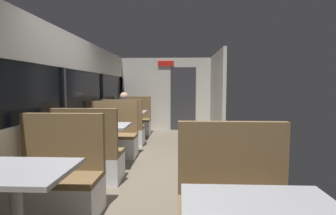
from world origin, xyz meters
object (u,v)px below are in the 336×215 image
(bench_far_window_facing_entry, at_px, (134,123))
(dining_table_near_window, at_px, (15,181))
(seated_passenger, at_px, (124,122))
(coffee_cup_primary, at_px, (136,109))
(dining_table_mid_window, at_px, (102,131))
(bench_far_window_facing_end, at_px, (124,131))
(bench_mid_window_facing_end, at_px, (89,160))
(bench_near_window_facing_entry, at_px, (57,185))
(bench_mid_window_facing_entry, at_px, (113,140))
(dining_table_far_window, at_px, (129,115))

(bench_far_window_facing_entry, bearing_deg, dining_table_near_window, -90.00)
(seated_passenger, bearing_deg, coffee_cup_primary, 77.96)
(bench_far_window_facing_entry, bearing_deg, coffee_cup_primary, -73.49)
(dining_table_mid_window, bearing_deg, bench_far_window_facing_end, 90.00)
(bench_mid_window_facing_end, bearing_deg, dining_table_mid_window, 90.00)
(dining_table_near_window, bearing_deg, bench_far_window_facing_end, 90.00)
(bench_far_window_facing_entry, distance_m, seated_passenger, 1.34)
(bench_mid_window_facing_end, bearing_deg, bench_far_window_facing_end, 90.00)
(coffee_cup_primary, bearing_deg, seated_passenger, -102.04)
(bench_near_window_facing_entry, bearing_deg, bench_mid_window_facing_entry, 90.00)
(bench_far_window_facing_end, bearing_deg, bench_far_window_facing_entry, 90.00)
(dining_table_far_window, bearing_deg, seated_passenger, -90.00)
(dining_table_near_window, bearing_deg, bench_near_window_facing_entry, 90.00)
(dining_table_near_window, relative_size, bench_mid_window_facing_entry, 0.82)
(seated_passenger, bearing_deg, dining_table_far_window, 90.00)
(dining_table_far_window, height_order, bench_far_window_facing_entry, bench_far_window_facing_entry)
(bench_far_window_facing_end, bearing_deg, bench_mid_window_facing_end, -90.00)
(dining_table_far_window, bearing_deg, dining_table_mid_window, -90.00)
(bench_mid_window_facing_entry, distance_m, seated_passenger, 1.06)
(dining_table_near_window, relative_size, bench_far_window_facing_entry, 0.82)
(dining_table_mid_window, bearing_deg, coffee_cup_primary, 86.25)
(bench_mid_window_facing_entry, relative_size, seated_passenger, 0.87)
(bench_far_window_facing_end, distance_m, bench_far_window_facing_entry, 1.40)
(bench_far_window_facing_end, bearing_deg, coffee_cup_primary, 78.97)
(bench_far_window_facing_entry, bearing_deg, bench_mid_window_facing_end, -90.00)
(dining_table_near_window, height_order, bench_near_window_facing_entry, bench_near_window_facing_entry)
(bench_far_window_facing_end, height_order, bench_far_window_facing_entry, same)
(bench_mid_window_facing_entry, xyz_separation_m, bench_far_window_facing_end, (0.00, 0.97, 0.00))
(bench_near_window_facing_entry, xyz_separation_m, coffee_cup_primary, (0.16, 4.18, 0.46))
(dining_table_mid_window, distance_m, bench_mid_window_facing_end, 0.77)
(seated_passenger, bearing_deg, bench_mid_window_facing_entry, -90.00)
(dining_table_far_window, bearing_deg, bench_mid_window_facing_end, -90.00)
(dining_table_mid_window, distance_m, dining_table_far_window, 2.37)
(bench_mid_window_facing_end, height_order, bench_far_window_facing_end, same)
(seated_passenger, distance_m, coffee_cup_primary, 0.83)
(dining_table_far_window, height_order, seated_passenger, seated_passenger)
(bench_far_window_facing_entry, bearing_deg, dining_table_mid_window, -90.00)
(bench_far_window_facing_end, bearing_deg, bench_near_window_facing_entry, -90.00)
(bench_far_window_facing_entry, bearing_deg, dining_table_far_window, -90.00)
(seated_passenger, bearing_deg, bench_mid_window_facing_end, -90.00)
(dining_table_mid_window, xyz_separation_m, seated_passenger, (0.00, 1.74, -0.10))
(bench_near_window_facing_entry, bearing_deg, bench_far_window_facing_entry, 90.00)
(bench_mid_window_facing_end, relative_size, coffee_cup_primary, 12.22)
(bench_mid_window_facing_end, relative_size, bench_far_window_facing_entry, 1.00)
(dining_table_near_window, xyz_separation_m, bench_mid_window_facing_entry, (0.00, 3.07, -0.31))
(dining_table_near_window, distance_m, seated_passenger, 4.11)
(dining_table_mid_window, height_order, bench_mid_window_facing_end, bench_mid_window_facing_end)
(dining_table_far_window, bearing_deg, coffee_cup_primary, 41.26)
(dining_table_mid_window, bearing_deg, dining_table_near_window, -90.00)
(bench_mid_window_facing_end, bearing_deg, dining_table_far_window, 90.00)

